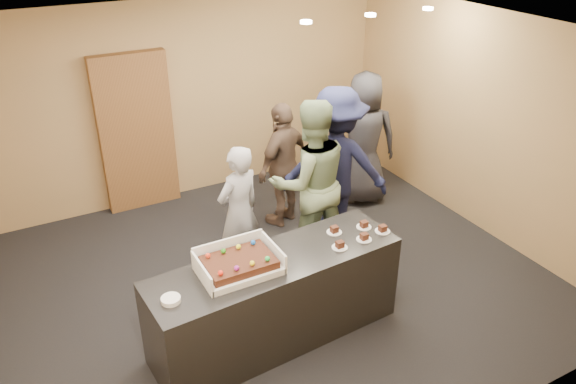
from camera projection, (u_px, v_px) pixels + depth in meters
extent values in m
plane|color=black|center=(263.00, 283.00, 6.23)|extent=(6.00, 6.00, 0.00)
plane|color=silver|center=(256.00, 37.00, 4.96)|extent=(6.00, 6.00, 0.00)
cube|color=tan|center=(179.00, 102.00, 7.54)|extent=(6.00, 0.04, 2.70)
cube|color=tan|center=(427.00, 323.00, 3.65)|extent=(6.00, 0.04, 2.70)
cube|color=tan|center=(481.00, 123.00, 6.85)|extent=(0.04, 5.00, 2.70)
cube|color=black|center=(276.00, 300.00, 5.27)|extent=(2.44, 0.86, 0.90)
cube|color=brown|center=(136.00, 133.00, 7.34)|extent=(0.96, 0.15, 2.11)
cube|color=white|center=(239.00, 268.00, 4.89)|extent=(0.68, 0.47, 0.06)
cube|color=white|center=(202.00, 274.00, 4.72)|extent=(0.02, 0.47, 0.19)
cube|color=white|center=(274.00, 252.00, 5.01)|extent=(0.02, 0.47, 0.19)
cube|color=white|center=(228.00, 248.00, 5.04)|extent=(0.68, 0.02, 0.21)
cube|color=black|center=(239.00, 262.00, 4.86)|extent=(0.60, 0.41, 0.07)
sphere|color=red|center=(208.00, 255.00, 4.85)|extent=(0.05, 0.05, 0.05)
sphere|color=#2B8A17|center=(223.00, 251.00, 4.91)|extent=(0.05, 0.05, 0.05)
sphere|color=#EFF619|center=(238.00, 247.00, 4.97)|extent=(0.05, 0.05, 0.05)
sphere|color=blue|center=(253.00, 242.00, 5.03)|extent=(0.05, 0.05, 0.05)
sphere|color=red|center=(221.00, 273.00, 4.63)|extent=(0.05, 0.05, 0.05)
sphere|color=#A12298|center=(237.00, 268.00, 4.69)|extent=(0.05, 0.05, 0.05)
sphere|color=yellow|center=(252.00, 263.00, 4.75)|extent=(0.05, 0.05, 0.05)
sphere|color=green|center=(267.00, 259.00, 4.81)|extent=(0.05, 0.05, 0.05)
cylinder|color=white|center=(171.00, 300.00, 4.53)|extent=(0.16, 0.16, 0.04)
cylinder|color=white|center=(340.00, 247.00, 5.23)|extent=(0.15, 0.15, 0.01)
cube|color=black|center=(340.00, 244.00, 5.22)|extent=(0.07, 0.06, 0.06)
cylinder|color=white|center=(334.00, 232.00, 5.47)|extent=(0.15, 0.15, 0.01)
cube|color=black|center=(334.00, 229.00, 5.45)|extent=(0.07, 0.06, 0.06)
cylinder|color=white|center=(364.00, 239.00, 5.35)|extent=(0.15, 0.15, 0.01)
cube|color=black|center=(364.00, 236.00, 5.34)|extent=(0.07, 0.06, 0.06)
cylinder|color=white|center=(364.00, 227.00, 5.55)|extent=(0.15, 0.15, 0.01)
cube|color=black|center=(364.00, 224.00, 5.54)|extent=(0.07, 0.06, 0.06)
cylinder|color=white|center=(382.00, 231.00, 5.48)|extent=(0.15, 0.15, 0.01)
cube|color=black|center=(383.00, 228.00, 5.47)|extent=(0.07, 0.06, 0.06)
imported|color=#AAA9AF|center=(239.00, 212.00, 6.10)|extent=(0.64, 0.52, 1.53)
imported|color=gray|center=(310.00, 182.00, 6.27)|extent=(1.03, 0.86, 1.94)
imported|color=#161938|center=(335.00, 167.00, 6.63)|extent=(1.44, 1.29, 1.94)
imported|color=brown|center=(284.00, 165.00, 7.05)|extent=(1.03, 0.78, 1.62)
imported|color=#29282E|center=(363.00, 139.00, 7.53)|extent=(1.06, 0.91, 1.82)
cylinder|color=#FFEAC6|center=(306.00, 22.00, 5.70)|extent=(0.12, 0.12, 0.03)
cylinder|color=#FFEAC6|center=(370.00, 15.00, 6.03)|extent=(0.12, 0.12, 0.03)
cylinder|color=#FFEAC6|center=(428.00, 8.00, 6.37)|extent=(0.12, 0.12, 0.03)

